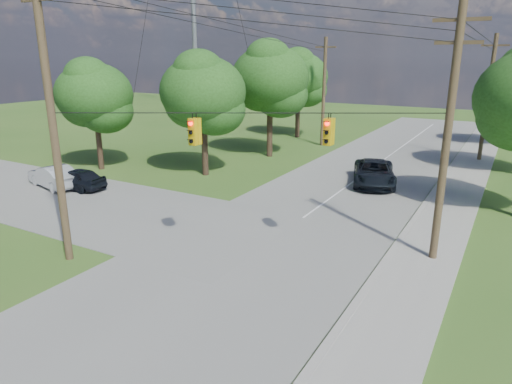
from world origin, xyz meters
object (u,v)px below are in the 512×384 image
Objects in this scene: pole_north_e at (488,98)px; car_main_north at (374,173)px; pole_sw at (51,112)px; car_cross_dark at (76,179)px; car_cross_silver at (53,176)px; pole_north_w at (324,91)px; pole_ne at (448,132)px.

car_main_north is (-5.53, -11.53, -4.31)m from pole_north_e.
pole_north_e is at bearing 65.48° from pole_sw.
car_cross_dark is 1.75m from car_cross_silver.
pole_north_w is 24.04m from car_cross_dark.
car_cross_dark is (-7.98, -22.24, -4.40)m from pole_north_w.
pole_north_e is 2.23× the size of car_cross_silver.
car_cross_silver is at bearing -178.37° from pole_ne.
pole_sw is at bearing 45.45° from car_cross_dark.
pole_ne reaches higher than pole_north_e.
car_cross_dark is at bearing -134.53° from pole_north_e.
car_cross_silver is (-23.58, -22.67, -4.36)m from pole_north_e.
car_cross_silver is (-9.68, -22.67, -4.36)m from pole_north_w.
car_cross_dark is 0.72× the size of car_main_north.
pole_sw reaches higher than pole_north_e.
pole_north_e is at bearing 46.74° from car_main_north.
car_cross_silver is (-23.58, -0.67, -4.70)m from pole_ne.
pole_north_e is 31.51m from car_cross_dark.
pole_ne is at bearing 87.35° from car_cross_dark.
pole_sw is 12.43m from car_cross_dark.
car_cross_dark is 0.91× the size of car_cross_silver.
pole_north_e is 13.90m from pole_north_w.
car_cross_dark is at bearing -109.75° from pole_north_w.
pole_sw is at bearing -114.52° from pole_north_e.
pole_north_w is 25.03m from car_cross_silver.
pole_sw reaches higher than car_main_north.
pole_sw reaches higher than pole_ne.
car_main_north is (7.97, 18.07, -5.40)m from pole_sw.
pole_north_w is 2.44× the size of car_cross_dark.
pole_sw is 1.20× the size of pole_north_e.
pole_sw is 20.48m from car_main_north.
car_main_north is (8.37, -11.53, -4.31)m from pole_north_w.
car_cross_dark is at bearing 116.49° from car_cross_silver.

